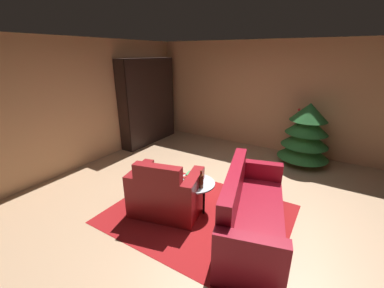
{
  "coord_description": "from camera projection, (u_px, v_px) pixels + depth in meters",
  "views": [
    {
      "loc": [
        1.41,
        -2.97,
        2.31
      ],
      "look_at": [
        -0.46,
        0.08,
        0.99
      ],
      "focal_mm": 23.1,
      "sensor_mm": 36.0,
      "label": 1
    }
  ],
  "objects": [
    {
      "name": "area_rug",
      "position": [
        198.0,
        214.0,
        3.76
      ],
      "size": [
        2.59,
        2.08,
        0.01
      ],
      "primitive_type": "cube",
      "color": "maroon",
      "rests_on": "ground"
    },
    {
      "name": "book_stack_on_table",
      "position": [
        192.0,
        178.0,
        3.73
      ],
      "size": [
        0.21,
        0.19,
        0.13
      ],
      "color": "#498A4F",
      "rests_on": "coffee_table"
    },
    {
      "name": "couch_red",
      "position": [
        250.0,
        214.0,
        3.28
      ],
      "size": [
        1.2,
        2.05,
        0.91
      ],
      "color": "maroon",
      "rests_on": "ground"
    },
    {
      "name": "bottle_on_table",
      "position": [
        201.0,
        181.0,
        3.54
      ],
      "size": [
        0.07,
        0.07,
        0.27
      ],
      "color": "#5D2C19",
      "rests_on": "coffee_table"
    },
    {
      "name": "armchair_red",
      "position": [
        165.0,
        194.0,
        3.71
      ],
      "size": [
        1.15,
        0.91,
        0.9
      ],
      "color": "maroon",
      "rests_on": "ground"
    },
    {
      "name": "decorated_tree",
      "position": [
        306.0,
        134.0,
        5.24
      ],
      "size": [
        1.06,
        1.06,
        1.35
      ],
      "color": "brown",
      "rests_on": "ground"
    },
    {
      "name": "coffee_table",
      "position": [
        195.0,
        186.0,
        3.73
      ],
      "size": [
        0.62,
        0.62,
        0.48
      ],
      "color": "black",
      "rests_on": "ground"
    },
    {
      "name": "wall_back",
      "position": [
        275.0,
        97.0,
        5.93
      ],
      "size": [
        6.47,
        0.06,
        2.61
      ],
      "primitive_type": "cube",
      "color": "tan",
      "rests_on": "ground"
    },
    {
      "name": "wall_left",
      "position": [
        74.0,
        106.0,
        4.98
      ],
      "size": [
        0.06,
        6.36,
        2.61
      ],
      "primitive_type": "cube",
      "color": "tan",
      "rests_on": "ground"
    },
    {
      "name": "ground_plane",
      "position": [
        214.0,
        210.0,
        3.86
      ],
      "size": [
        7.62,
        7.62,
        0.0
      ],
      "primitive_type": "plane",
      "color": "tan"
    },
    {
      "name": "bookshelf_unit",
      "position": [
        151.0,
        102.0,
        6.59
      ],
      "size": [
        0.35,
        1.79,
        2.19
      ],
      "color": "black",
      "rests_on": "ground"
    }
  ]
}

